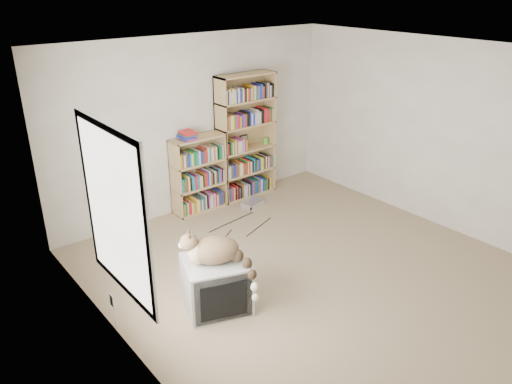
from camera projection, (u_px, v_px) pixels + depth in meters
floor at (316, 274)px, 5.81m from camera, size 4.50×5.00×0.01m
wall_back at (196, 124)px, 7.11m from camera, size 4.50×0.02×2.50m
wall_left at (126, 238)px, 4.03m from camera, size 0.02×5.00×2.50m
wall_right at (441, 136)px, 6.61m from camera, size 0.02×5.00×2.50m
ceiling at (329, 54)px, 4.82m from camera, size 4.50×5.00×0.02m
window at (115, 212)px, 4.12m from camera, size 0.02×1.22×1.52m
crt_tv at (216, 284)px, 5.14m from camera, size 0.79×0.75×0.56m
cat at (220, 255)px, 4.93m from camera, size 0.66×0.79×0.61m
bookcase_tall at (245, 140)px, 7.59m from camera, size 0.95×0.30×1.90m
bookcase_short at (199, 177)px, 7.25m from camera, size 0.81×0.30×1.12m
book_stack at (187, 135)px, 6.87m from camera, size 0.20×0.26×0.11m
green_mug at (265, 141)px, 7.83m from camera, size 0.08×0.08×0.09m
framed_print at (244, 140)px, 7.68m from camera, size 0.13×0.05×0.18m
dvd_player at (253, 203)px, 7.54m from camera, size 0.37×0.31×0.07m
wall_outlet at (112, 300)px, 4.80m from camera, size 0.01×0.08×0.13m
floor_cables at (248, 224)px, 6.98m from camera, size 1.20×0.70×0.01m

